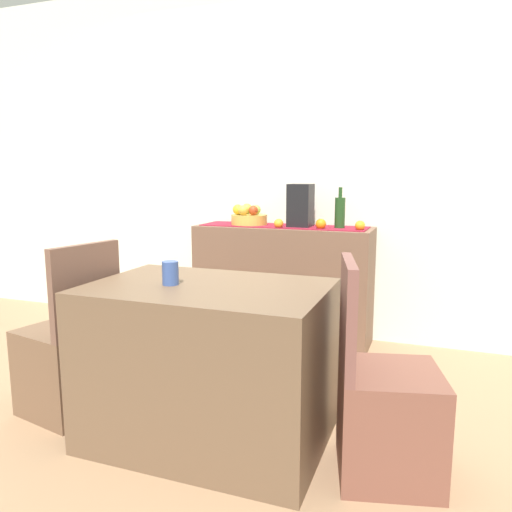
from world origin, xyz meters
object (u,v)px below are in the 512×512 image
fruit_bowl (249,219)px  chair_by_corner (385,413)px  chair_near_window (70,362)px  coffee_maker (301,206)px  sideboard_console (283,284)px  dining_table (209,363)px  coffee_cup (170,273)px  wine_bottle (340,212)px

fruit_bowl → chair_by_corner: fruit_bowl is taller
chair_near_window → chair_by_corner: same height
coffee_maker → chair_by_corner: size_ratio=0.34×
sideboard_console → coffee_maker: (0.13, 0.00, 0.58)m
sideboard_console → chair_near_window: bearing=-115.9°
dining_table → chair_near_window: size_ratio=1.19×
sideboard_console → coffee_maker: 0.60m
coffee_maker → dining_table: coffee_maker is taller
coffee_cup → chair_near_window: 0.83m
chair_by_corner → dining_table: bearing=179.7°
wine_bottle → coffee_cup: size_ratio=2.67×
sideboard_console → coffee_cup: 1.55m
sideboard_console → coffee_cup: bearing=-92.6°
fruit_bowl → coffee_cup: bearing=-82.5°
wine_bottle → chair_near_window: size_ratio=0.32×
fruit_bowl → chair_near_window: fruit_bowl is taller
fruit_bowl → sideboard_console: bearing=0.0°
wine_bottle → coffee_cup: wine_bottle is taller
sideboard_console → coffee_maker: bearing=0.0°
sideboard_console → chair_by_corner: bearing=-58.6°
coffee_maker → coffee_cup: size_ratio=2.86×
coffee_cup → fruit_bowl: bearing=97.5°
fruit_bowl → chair_near_window: 1.65m
coffee_maker → sideboard_console: bearing=180.0°
fruit_bowl → coffee_cup: size_ratio=2.49×
wine_bottle → coffee_cup: 1.59m
sideboard_console → coffee_maker: size_ratio=4.17×
chair_near_window → coffee_maker: bearing=60.3°
fruit_bowl → chair_near_window: size_ratio=0.30×
sideboard_console → chair_by_corner: (0.89, -1.46, -0.16)m
wine_bottle → chair_near_window: (-1.12, -1.46, -0.71)m
fruit_bowl → coffee_maker: 0.41m
coffee_maker → fruit_bowl: bearing=180.0°
sideboard_console → coffee_cup: sideboard_console is taller
coffee_maker → coffee_cup: bearing=-97.4°
coffee_maker → coffee_cup: (-0.19, -1.50, -0.22)m
coffee_maker → coffee_cup: coffee_maker is taller
fruit_bowl → chair_by_corner: bearing=-51.6°
sideboard_console → chair_near_window: chair_near_window is taller
sideboard_console → chair_by_corner: size_ratio=1.42×
coffee_maker → dining_table: bearing=-91.3°
coffee_cup → chair_by_corner: (0.96, 0.04, -0.53)m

